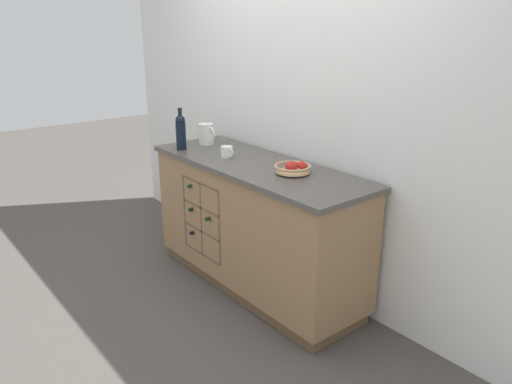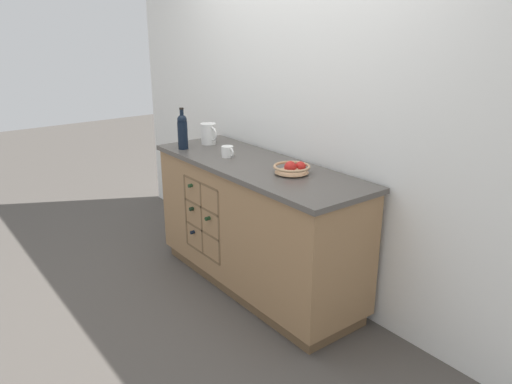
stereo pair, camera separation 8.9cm
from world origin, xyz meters
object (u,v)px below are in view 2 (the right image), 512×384
standing_wine_bottle (183,131)px  white_pitcher (209,133)px  ceramic_mug (228,152)px  fruit_bowl (292,168)px

standing_wine_bottle → white_pitcher: bearing=94.5°
white_pitcher → standing_wine_bottle: size_ratio=0.57×
standing_wine_bottle → ceramic_mug: bearing=18.7°
ceramic_mug → standing_wine_bottle: (-0.40, -0.14, 0.10)m
white_pitcher → ceramic_mug: bearing=-14.1°
white_pitcher → ceramic_mug: size_ratio=1.49×
fruit_bowl → ceramic_mug: size_ratio=2.00×
ceramic_mug → standing_wine_bottle: size_ratio=0.38×
white_pitcher → ceramic_mug: (0.42, -0.11, -0.05)m
ceramic_mug → standing_wine_bottle: bearing=-161.3°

